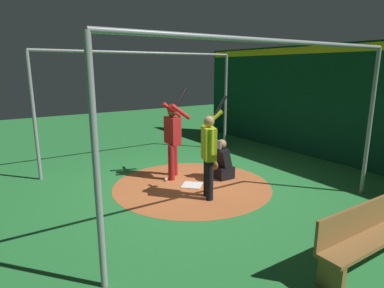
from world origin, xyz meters
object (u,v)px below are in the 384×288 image
at_px(bench, 368,235).
at_px(baseball_0, 166,179).
at_px(home_plate, 192,185).
at_px(visitor, 209,151).
at_px(batter, 173,134).
at_px(catcher, 222,163).

distance_m(bench, baseball_0, 4.39).
height_order(bench, baseball_0, bench).
bearing_deg(home_plate, visitor, 82.56).
height_order(home_plate, baseball_0, baseball_0).
bearing_deg(batter, home_plate, 94.99).
height_order(batter, bench, batter).
bearing_deg(catcher, batter, -37.23).
relative_size(catcher, baseball_0, 12.79).
distance_m(catcher, baseball_0, 1.36).
bearing_deg(bench, catcher, -98.82).
bearing_deg(visitor, baseball_0, -56.99).
distance_m(home_plate, batter, 1.28).
xyz_separation_m(catcher, visitor, (0.95, 0.78, 0.59)).
xyz_separation_m(home_plate, baseball_0, (0.35, -0.56, 0.03)).
relative_size(bench, baseball_0, 25.37).
xyz_separation_m(batter, visitor, (0.04, 1.48, -0.10)).
xyz_separation_m(catcher, baseball_0, (1.20, -0.54, -0.33)).
distance_m(batter, baseball_0, 1.08).
height_order(visitor, bench, visitor).
bearing_deg(batter, bench, 94.14).
relative_size(batter, baseball_0, 28.37).
height_order(home_plate, visitor, visitor).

